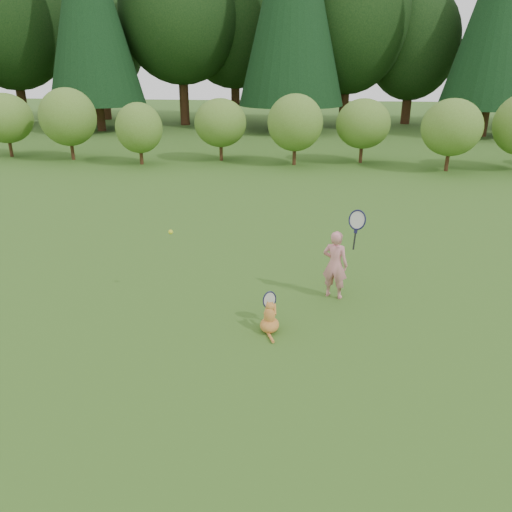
# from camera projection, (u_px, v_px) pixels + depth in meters

# --- Properties ---
(ground) EXTENTS (100.00, 100.00, 0.00)m
(ground) POSITION_uv_depth(u_px,v_px,m) (238.00, 313.00, 8.10)
(ground) COLOR #2D5016
(ground) RESTS_ON ground
(shrub_row) EXTENTS (28.00, 3.00, 2.80)m
(shrub_row) POSITION_uv_depth(u_px,v_px,m) (286.00, 128.00, 19.64)
(shrub_row) COLOR #4B6820
(shrub_row) RESTS_ON ground
(child) EXTENTS (0.72, 0.50, 1.79)m
(child) POSITION_uv_depth(u_px,v_px,m) (336.00, 263.00, 8.45)
(child) COLOR #D98287
(child) RESTS_ON ground
(cat) EXTENTS (0.36, 0.66, 0.67)m
(cat) POSITION_uv_depth(u_px,v_px,m) (270.00, 316.00, 7.49)
(cat) COLOR #B66323
(cat) RESTS_ON ground
(tennis_ball) EXTENTS (0.08, 0.08, 0.08)m
(tennis_ball) POSITION_uv_depth(u_px,v_px,m) (171.00, 232.00, 8.20)
(tennis_ball) COLOR yellow
(tennis_ball) RESTS_ON ground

